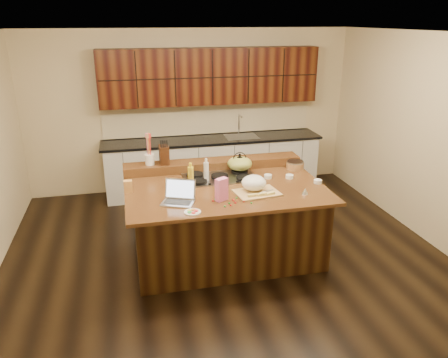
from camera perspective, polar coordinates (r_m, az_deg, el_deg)
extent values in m
cube|color=black|center=(5.72, 0.12, -9.66)|extent=(5.50, 5.00, 0.01)
cube|color=silver|center=(4.95, 0.14, 18.63)|extent=(5.50, 5.00, 0.01)
cube|color=#CDB98F|center=(7.56, -4.27, 8.82)|extent=(5.50, 0.01, 2.70)
cube|color=#CDB98F|center=(2.98, 11.39, -10.38)|extent=(5.50, 0.01, 2.70)
cube|color=#CDB98F|center=(6.37, 25.11, 4.76)|extent=(0.01, 5.00, 2.70)
cube|color=black|center=(5.51, 0.12, -5.65)|extent=(2.22, 1.42, 0.88)
cube|color=black|center=(5.32, 0.12, -1.19)|extent=(2.40, 1.60, 0.04)
cube|color=black|center=(5.94, -1.42, 1.94)|extent=(2.40, 0.30, 0.12)
cube|color=gray|center=(5.59, -0.58, 0.15)|extent=(0.92, 0.52, 0.02)
cylinder|color=black|center=(5.65, -3.84, 0.57)|extent=(0.22, 0.22, 0.03)
cylinder|color=black|center=(5.76, 2.05, 1.03)|extent=(0.22, 0.22, 0.03)
cylinder|color=black|center=(5.40, -3.39, -0.34)|extent=(0.22, 0.22, 0.03)
cylinder|color=black|center=(5.53, 2.75, 0.16)|extent=(0.22, 0.22, 0.03)
cylinder|color=black|center=(5.58, -0.58, 0.36)|extent=(0.22, 0.22, 0.03)
cube|color=silver|center=(7.53, -1.44, 1.72)|extent=(3.60, 0.62, 0.90)
cube|color=black|center=(7.39, -1.47, 5.18)|extent=(3.70, 0.66, 0.04)
cube|color=gray|center=(7.50, 2.29, 5.51)|extent=(0.55, 0.42, 0.01)
cylinder|color=gray|center=(7.62, 1.95, 7.20)|extent=(0.02, 0.02, 0.36)
cube|color=black|center=(7.34, -1.79, 13.27)|extent=(3.60, 0.34, 0.90)
cube|color=#CDB98F|center=(7.62, -1.97, 7.80)|extent=(3.60, 0.03, 0.50)
ellipsoid|color=black|center=(5.73, 2.06, 2.05)|extent=(0.23, 0.23, 0.18)
ellipsoid|color=olive|center=(5.73, 2.06, 2.03)|extent=(0.33, 0.33, 0.18)
cube|color=#B7B7BC|center=(4.86, -6.06, -3.12)|extent=(0.41, 0.36, 0.02)
cube|color=black|center=(4.86, -6.06, -3.00)|extent=(0.32, 0.24, 0.00)
cube|color=#B7B7BC|center=(4.92, -5.74, -1.27)|extent=(0.35, 0.20, 0.22)
cube|color=silver|center=(4.91, -5.76, -1.30)|extent=(0.31, 0.17, 0.19)
cylinder|color=yellow|center=(5.23, -4.37, 0.18)|extent=(0.09, 0.09, 0.27)
cylinder|color=silver|center=(5.44, -2.33, 0.92)|extent=(0.08, 0.08, 0.25)
cube|color=tan|center=(5.11, 4.32, -1.82)|extent=(0.54, 0.42, 0.02)
ellipsoid|color=white|center=(5.13, 3.91, -0.49)|extent=(0.29, 0.29, 0.18)
cube|color=#EDD872|center=(4.97, 3.73, -2.14)|extent=(0.11, 0.03, 0.03)
cube|color=#EDD872|center=(5.00, 4.92, -2.02)|extent=(0.11, 0.03, 0.03)
cube|color=#EDD872|center=(5.03, 6.10, -1.91)|extent=(0.11, 0.03, 0.03)
cylinder|color=gray|center=(5.12, 5.55, -1.61)|extent=(0.19, 0.08, 0.01)
cylinder|color=white|center=(5.65, 8.55, 0.32)|extent=(0.10, 0.10, 0.04)
cylinder|color=white|center=(5.54, 12.15, -0.32)|extent=(0.12, 0.12, 0.04)
cylinder|color=white|center=(5.62, 5.77, 0.35)|extent=(0.13, 0.13, 0.04)
cylinder|color=#996B3F|center=(6.00, 9.26, 1.73)|extent=(0.29, 0.29, 0.09)
cone|color=silver|center=(5.17, 10.53, -1.56)|extent=(0.09, 0.09, 0.07)
cube|color=pink|center=(4.87, -0.32, -1.38)|extent=(0.16, 0.13, 0.26)
cylinder|color=white|center=(4.63, -4.12, -4.33)|extent=(0.21, 0.21, 0.01)
cube|color=#D09149|center=(5.26, -12.42, -0.92)|extent=(0.10, 0.07, 0.14)
cylinder|color=white|center=(5.79, -9.67, 2.54)|extent=(0.16, 0.16, 0.14)
cube|color=black|center=(5.79, -7.83, 3.15)|extent=(0.12, 0.20, 0.24)
ellipsoid|color=red|center=(4.89, -1.45, -2.85)|extent=(0.02, 0.02, 0.02)
ellipsoid|color=#198C26|center=(4.82, 0.68, -3.19)|extent=(0.02, 0.02, 0.02)
ellipsoid|color=red|center=(4.87, 2.61, -2.95)|extent=(0.02, 0.02, 0.02)
ellipsoid|color=#198C26|center=(4.96, 1.64, -2.48)|extent=(0.02, 0.02, 0.02)
ellipsoid|color=red|center=(4.77, 0.89, -3.45)|extent=(0.02, 0.02, 0.02)
ellipsoid|color=#198C26|center=(4.84, 3.61, -3.13)|extent=(0.02, 0.02, 0.02)
ellipsoid|color=red|center=(4.91, 1.22, -2.72)|extent=(0.02, 0.02, 0.02)
ellipsoid|color=#198C26|center=(4.92, -1.18, -2.67)|extent=(0.02, 0.02, 0.02)
ellipsoid|color=red|center=(4.84, 1.50, -3.11)|extent=(0.02, 0.02, 0.02)
ellipsoid|color=#198C26|center=(4.90, 2.77, -2.78)|extent=(0.02, 0.02, 0.02)
ellipsoid|color=red|center=(4.90, -0.70, -2.76)|extent=(0.02, 0.02, 0.02)
ellipsoid|color=#198C26|center=(4.74, 0.11, -3.59)|extent=(0.02, 0.02, 0.02)
ellipsoid|color=red|center=(4.89, 1.25, -2.81)|extent=(0.02, 0.02, 0.02)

